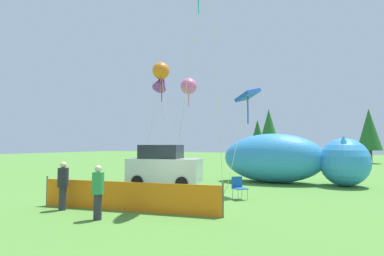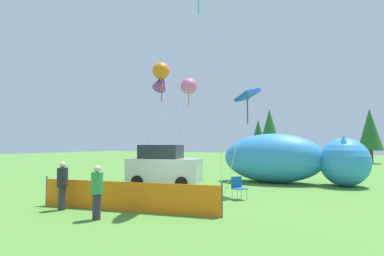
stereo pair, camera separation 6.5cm
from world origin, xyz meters
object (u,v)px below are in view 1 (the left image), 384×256
at_px(spectator_in_black_shirt, 98,190).
at_px(kite_orange_flower, 161,71).
at_px(kite_blue_box, 247,97).
at_px(kite_purple_delta, 162,81).
at_px(parked_car, 164,166).
at_px(folding_chair, 239,186).
at_px(inflatable_cat, 289,160).
at_px(spectator_in_white_shirt, 63,184).
at_px(kite_pink_octopus, 189,86).

bearing_deg(spectator_in_black_shirt, kite_orange_flower, 112.32).
distance_m(kite_blue_box, kite_orange_flower, 6.59).
height_order(kite_purple_delta, kite_orange_flower, kite_orange_flower).
distance_m(parked_car, kite_purple_delta, 5.56).
bearing_deg(folding_chair, kite_purple_delta, -168.71).
distance_m(inflatable_cat, spectator_in_white_shirt, 12.20).
height_order(folding_chair, kite_blue_box, kite_blue_box).
relative_size(parked_car, inflatable_cat, 0.52).
bearing_deg(spectator_in_white_shirt, folding_chair, 46.10).
bearing_deg(kite_pink_octopus, kite_orange_flower, -115.49).
distance_m(parked_car, kite_blue_box, 5.86).
bearing_deg(inflatable_cat, kite_blue_box, -105.17).
bearing_deg(kite_orange_flower, parked_car, -49.50).
xyz_separation_m(inflatable_cat, kite_purple_delta, (-7.08, -2.62, 4.83)).
height_order(folding_chair, spectator_in_white_shirt, spectator_in_white_shirt).
distance_m(inflatable_cat, kite_orange_flower, 9.21).
bearing_deg(kite_pink_octopus, inflatable_cat, 11.34).
bearing_deg(spectator_in_white_shirt, spectator_in_black_shirt, -10.61).
bearing_deg(inflatable_cat, kite_orange_flower, -160.48).
xyz_separation_m(parked_car, folding_chair, (4.80, -1.63, -0.54)).
xyz_separation_m(kite_purple_delta, kite_pink_octopus, (1.12, 1.42, -0.19)).
bearing_deg(kite_pink_octopus, kite_blue_box, -35.09).
relative_size(folding_chair, spectator_in_white_shirt, 0.55).
bearing_deg(folding_chair, parked_car, -158.51).
bearing_deg(kite_pink_octopus, spectator_in_white_shirt, -87.55).
bearing_deg(inflatable_cat, spectator_in_white_shirt, -121.59).
bearing_deg(folding_chair, kite_pink_octopus, 176.49).
bearing_deg(kite_blue_box, kite_purple_delta, 160.97).
xyz_separation_m(spectator_in_white_shirt, kite_pink_octopus, (-0.41, 9.67, 5.06)).
height_order(folding_chair, kite_purple_delta, kite_purple_delta).
xyz_separation_m(spectator_in_white_shirt, kite_blue_box, (4.65, 6.11, 3.52)).
height_order(kite_orange_flower, kite_pink_octopus, kite_orange_flower).
distance_m(folding_chair, kite_orange_flower, 9.06).
bearing_deg(kite_blue_box, kite_orange_flower, 164.14).
xyz_separation_m(kite_blue_box, kite_orange_flower, (-5.95, 1.69, 2.26)).
relative_size(inflatable_cat, kite_pink_octopus, 1.24).
relative_size(spectator_in_white_shirt, kite_blue_box, 0.34).
bearing_deg(spectator_in_black_shirt, folding_chair, 63.59).
distance_m(spectator_in_black_shirt, kite_pink_octopus, 11.54).
xyz_separation_m(folding_chair, kite_blue_box, (0.00, 1.28, 3.89)).
relative_size(kite_orange_flower, kite_pink_octopus, 1.11).
height_order(kite_blue_box, kite_purple_delta, kite_purple_delta).
bearing_deg(kite_purple_delta, kite_orange_flower, -62.11).
xyz_separation_m(folding_chair, kite_purple_delta, (-6.19, 3.42, 5.63)).
xyz_separation_m(inflatable_cat, kite_orange_flower, (-6.84, -3.06, 5.35)).
bearing_deg(parked_car, kite_blue_box, -18.21).
bearing_deg(kite_pink_octopus, parked_car, -85.37).
bearing_deg(kite_blue_box, inflatable_cat, 79.41).
bearing_deg(inflatable_cat, parked_car, -146.83).
height_order(parked_car, inflatable_cat, inflatable_cat).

